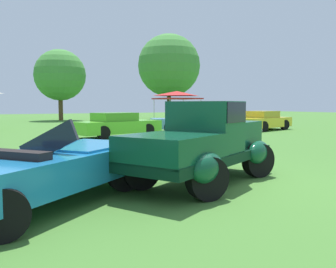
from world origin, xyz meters
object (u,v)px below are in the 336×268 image
object	(u,v)px
neighbor_convertible	(43,169)
show_car_skyblue	(186,121)
canopy_tent_right_field	(177,95)
show_car_lime	(117,125)
feature_pickup_truck	(204,142)
show_car_yellow	(264,121)
spectator_between_cars	(231,124)

from	to	relation	value
neighbor_convertible	show_car_skyblue	world-z (taller)	neighbor_convertible
canopy_tent_right_field	show_car_lime	bearing A→B (deg)	-134.26
neighbor_convertible	show_car_skyblue	size ratio (longest dim) A/B	1.03
show_car_lime	show_car_skyblue	xyz separation A→B (m)	(4.99, 1.55, -0.00)
feature_pickup_truck	canopy_tent_right_field	bearing A→B (deg)	62.16
feature_pickup_truck	show_car_yellow	world-z (taller)	feature_pickup_truck
feature_pickup_truck	spectator_between_cars	size ratio (longest dim) A/B	2.53
show_car_lime	show_car_yellow	xyz separation A→B (m)	(9.85, 0.14, -0.00)
show_car_skyblue	show_car_yellow	xyz separation A→B (m)	(4.87, -1.41, 0.00)
show_car_lime	show_car_yellow	distance (m)	9.85
show_car_lime	spectator_between_cars	distance (m)	7.16
feature_pickup_truck	canopy_tent_right_field	size ratio (longest dim) A/B	1.38
neighbor_convertible	show_car_lime	distance (m)	12.50
spectator_between_cars	show_car_yellow	bearing A→B (deg)	41.37
show_car_skyblue	show_car_yellow	world-z (taller)	same
show_car_yellow	spectator_between_cars	xyz separation A→B (m)	(-8.01, -7.06, 0.31)
feature_pickup_truck	spectator_between_cars	bearing A→B (deg)	46.79
show_car_lime	show_car_skyblue	size ratio (longest dim) A/B	1.05
show_car_skyblue	spectator_between_cars	bearing A→B (deg)	-110.39
show_car_lime	spectator_between_cars	world-z (taller)	spectator_between_cars
show_car_lime	canopy_tent_right_field	xyz separation A→B (m)	(8.15, 8.36, 1.82)
show_car_skyblue	show_car_lime	bearing A→B (deg)	-162.69
show_car_skyblue	feature_pickup_truck	bearing A→B (deg)	-119.34
feature_pickup_truck	show_car_skyblue	xyz separation A→B (m)	(7.16, 12.75, -0.26)
feature_pickup_truck	show_car_lime	bearing A→B (deg)	78.99
show_car_yellow	show_car_lime	bearing A→B (deg)	-179.17
feature_pickup_truck	show_car_skyblue	bearing A→B (deg)	60.66
show_car_lime	spectator_between_cars	bearing A→B (deg)	-75.12
show_car_skyblue	canopy_tent_right_field	size ratio (longest dim) A/B	1.47
feature_pickup_truck	show_car_skyblue	distance (m)	14.63
canopy_tent_right_field	show_car_skyblue	bearing A→B (deg)	-114.91
neighbor_convertible	feature_pickup_truck	bearing A→B (deg)	1.45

